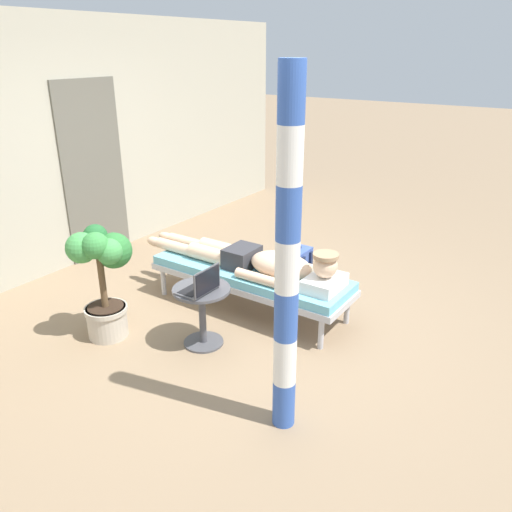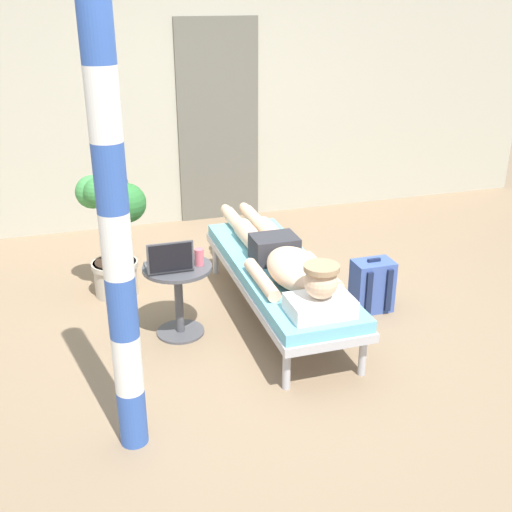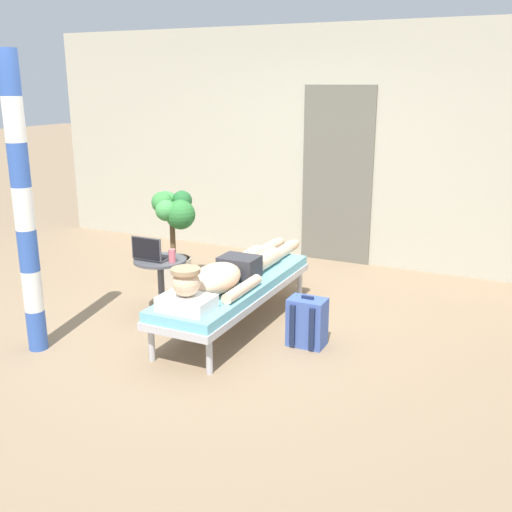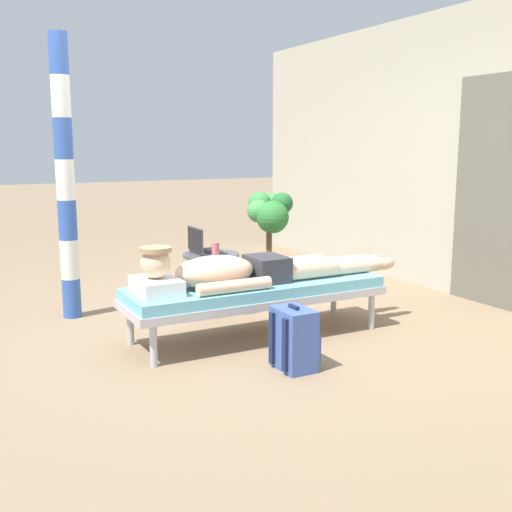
% 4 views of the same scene
% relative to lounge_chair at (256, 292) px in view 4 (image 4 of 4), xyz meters
% --- Properties ---
extents(ground_plane, '(40.00, 40.00, 0.00)m').
position_rel_lounge_chair_xyz_m(ground_plane, '(-0.20, -0.16, -0.35)').
color(ground_plane, '#8C7256').
extents(house_wall_back, '(7.60, 0.20, 2.70)m').
position_rel_lounge_chair_xyz_m(house_wall_back, '(0.00, 2.41, 1.00)').
color(house_wall_back, '#B2AD99').
rests_on(house_wall_back, ground).
extents(house_door_panel, '(0.84, 0.03, 2.04)m').
position_rel_lounge_chair_xyz_m(house_door_panel, '(0.15, 2.30, 0.67)').
color(house_door_panel, '#625F54').
rests_on(house_door_panel, ground).
extents(lounge_chair, '(0.61, 1.99, 0.42)m').
position_rel_lounge_chair_xyz_m(lounge_chair, '(0.00, 0.00, 0.00)').
color(lounge_chair, '#B7B7BC').
rests_on(lounge_chair, ground).
extents(person_reclining, '(0.53, 2.17, 0.33)m').
position_rel_lounge_chair_xyz_m(person_reclining, '(0.00, -0.11, 0.17)').
color(person_reclining, white).
rests_on(person_reclining, lounge_chair).
extents(side_table, '(0.48, 0.48, 0.52)m').
position_rel_lounge_chair_xyz_m(side_table, '(-0.75, -0.03, 0.01)').
color(side_table, '#4C4C51').
rests_on(side_table, ground).
extents(laptop, '(0.31, 0.24, 0.23)m').
position_rel_lounge_chair_xyz_m(laptop, '(-0.81, -0.08, 0.24)').
color(laptop, '#4C4C51').
rests_on(laptop, side_table).
extents(drink_glass, '(0.06, 0.06, 0.12)m').
position_rel_lounge_chair_xyz_m(drink_glass, '(-0.60, -0.06, 0.24)').
color(drink_glass, '#D86672').
rests_on(drink_glass, side_table).
extents(backpack, '(0.30, 0.26, 0.42)m').
position_rel_lounge_chair_xyz_m(backpack, '(0.72, -0.11, -0.15)').
color(backpack, '#3F59A5').
rests_on(backpack, ground).
extents(potted_plant, '(0.52, 0.43, 0.99)m').
position_rel_lounge_chair_xyz_m(potted_plant, '(-1.10, 0.73, 0.25)').
color(potted_plant, '#BFB29E').
rests_on(potted_plant, ground).
extents(porch_post, '(0.15, 0.15, 2.31)m').
position_rel_lounge_chair_xyz_m(porch_post, '(-1.21, -1.11, 0.81)').
color(porch_post, '#3359B2').
rests_on(porch_post, ground).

